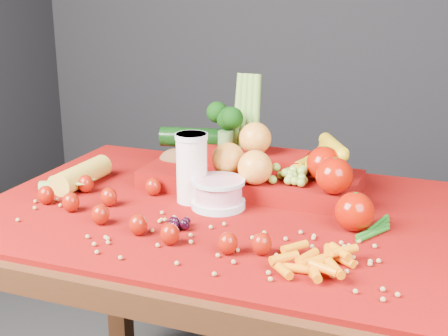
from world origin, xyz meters
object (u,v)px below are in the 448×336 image
(yogurt_bowl, at_px, (218,192))
(produce_mound, at_px, (261,166))
(milk_glass, at_px, (192,165))
(table, at_px, (221,251))

(yogurt_bowl, bearing_deg, produce_mound, 70.64)
(yogurt_bowl, bearing_deg, milk_glass, 167.46)
(table, distance_m, yogurt_bowl, 0.14)
(milk_glass, bearing_deg, produce_mound, 47.26)
(milk_glass, distance_m, yogurt_bowl, 0.09)
(milk_glass, relative_size, produce_mound, 0.27)
(milk_glass, relative_size, yogurt_bowl, 1.32)
(milk_glass, height_order, produce_mound, produce_mound)
(table, xyz_separation_m, milk_glass, (-0.08, 0.02, 0.19))
(yogurt_bowl, relative_size, produce_mound, 0.20)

